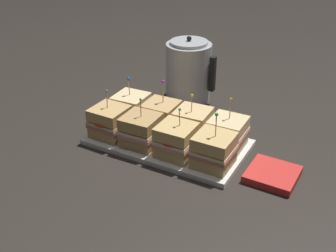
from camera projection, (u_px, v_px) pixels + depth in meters
name	position (u px, v px, depth m)	size (l,w,h in m)	color
ground_plane	(168.00, 145.00, 1.45)	(6.00, 6.00, 0.00)	#2D2823
serving_platter	(168.00, 142.00, 1.44)	(0.53, 0.29, 0.02)	white
sandwich_front_far_left	(110.00, 122.00, 1.44)	(0.12, 0.12, 0.17)	tan
sandwich_front_center_left	(141.00, 130.00, 1.39)	(0.12, 0.12, 0.17)	tan
sandwich_front_center_right	(176.00, 140.00, 1.33)	(0.12, 0.12, 0.16)	tan
sandwich_front_far_right	(214.00, 150.00, 1.28)	(0.12, 0.12, 0.18)	tan
sandwich_back_far_left	(131.00, 108.00, 1.54)	(0.12, 0.12, 0.17)	beige
sandwich_back_center_left	(161.00, 116.00, 1.49)	(0.12, 0.12, 0.18)	tan
sandwich_back_center_right	(193.00, 123.00, 1.44)	(0.12, 0.12, 0.16)	#DBB77A
sandwich_back_far_right	(227.00, 133.00, 1.38)	(0.12, 0.12, 0.17)	beige
kettle_steel	(189.00, 71.00, 1.71)	(0.21, 0.18, 0.27)	#B7BABF
napkin_stack	(272.00, 174.00, 1.27)	(0.15, 0.15, 0.02)	red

